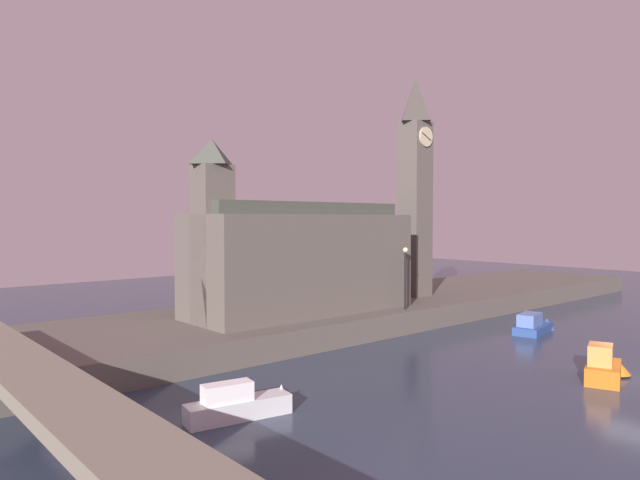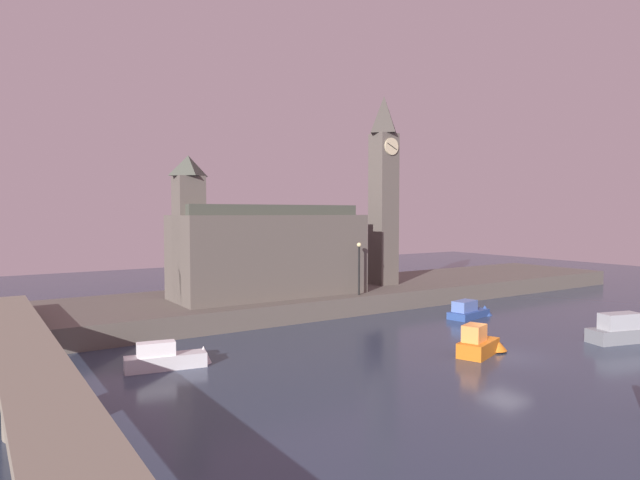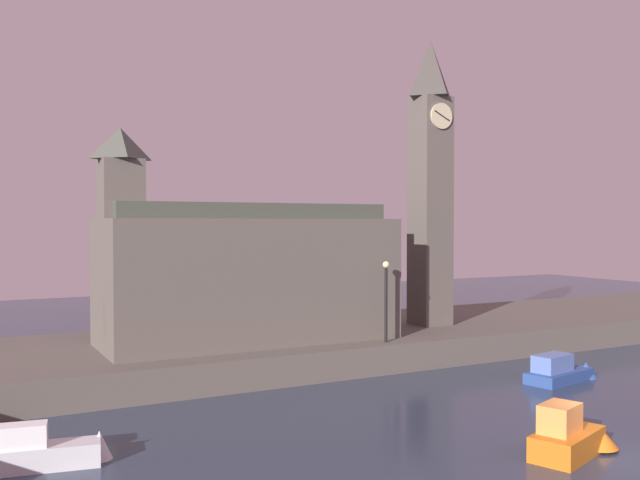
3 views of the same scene
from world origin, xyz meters
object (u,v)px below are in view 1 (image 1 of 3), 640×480
object	(u,v)px
streetlamp	(405,271)
boat_patrol_orange	(605,367)
clock_tower	(415,184)
parliament_hall	(296,258)
boat_ferry_white	(244,403)
boat_tour_blue	(536,325)

from	to	relation	value
streetlamp	boat_patrol_orange	size ratio (longest dim) A/B	1.06
clock_tower	boat_patrol_orange	distance (m)	21.85
parliament_hall	boat_ferry_white	xyz separation A→B (m)	(-10.99, -10.58, -4.55)
parliament_hall	streetlamp	xyz separation A→B (m)	(6.50, -3.68, -0.97)
streetlamp	boat_ferry_white	bearing A→B (deg)	-158.47
parliament_hall	boat_tour_blue	bearing A→B (deg)	-36.54
boat_patrol_orange	parliament_hall	bearing A→B (deg)	104.99
boat_ferry_white	boat_tour_blue	world-z (taller)	boat_ferry_white
streetlamp	boat_tour_blue	world-z (taller)	streetlamp
parliament_hall	clock_tower	bearing A→B (deg)	1.86
clock_tower	boat_ferry_white	distance (m)	27.66
parliament_hall	boat_patrol_orange	bearing A→B (deg)	-75.01
parliament_hall	boat_ferry_white	bearing A→B (deg)	-136.09
boat_tour_blue	clock_tower	bearing A→B (deg)	93.43
streetlamp	boat_tour_blue	xyz separation A→B (m)	(6.50, -5.95, -3.65)
parliament_hall	boat_ferry_white	size ratio (longest dim) A/B	3.25
streetlamp	clock_tower	bearing A→B (deg)	34.70
boat_ferry_white	clock_tower	bearing A→B (deg)	25.15
clock_tower	boat_tour_blue	bearing A→B (deg)	-86.57
boat_ferry_white	boat_patrol_orange	world-z (taller)	boat_patrol_orange
parliament_hall	boat_patrol_orange	distance (m)	18.73
streetlamp	boat_patrol_orange	world-z (taller)	streetlamp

